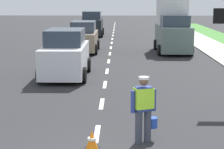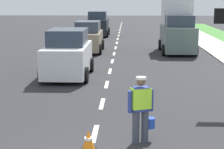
% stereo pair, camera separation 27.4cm
% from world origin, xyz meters
% --- Properties ---
extents(ground_plane, '(96.00, 96.00, 0.00)m').
position_xyz_m(ground_plane, '(0.00, 21.00, 0.00)').
color(ground_plane, '#28282B').
extents(lane_center_line, '(0.14, 46.40, 0.01)m').
position_xyz_m(lane_center_line, '(0.00, 25.20, 0.00)').
color(lane_center_line, silver).
rests_on(lane_center_line, ground).
extents(road_worker, '(0.69, 0.54, 1.67)m').
position_xyz_m(road_worker, '(1.20, 2.12, 0.93)').
color(road_worker, '#383D4C').
rests_on(road_worker, ground).
extents(traffic_cone_near, '(0.36, 0.36, 0.50)m').
position_xyz_m(traffic_cone_near, '(-0.05, 1.55, 0.24)').
color(traffic_cone_near, black).
rests_on(traffic_cone_near, ground).
extents(delivery_truck, '(2.16, 4.60, 3.54)m').
position_xyz_m(delivery_truck, '(4.04, 18.66, 1.61)').
color(delivery_truck, slate).
rests_on(delivery_truck, ground).
extents(car_oncoming_second, '(1.95, 4.07, 1.99)m').
position_xyz_m(car_oncoming_second, '(-1.74, 18.65, 0.92)').
color(car_oncoming_second, gray).
rests_on(car_oncoming_second, ground).
extents(car_oncoming_lead, '(2.08, 4.13, 2.14)m').
position_xyz_m(car_oncoming_lead, '(-1.83, 10.34, 1.00)').
color(car_oncoming_lead, silver).
rests_on(car_oncoming_lead, ground).
extents(car_oncoming_third, '(2.08, 4.03, 2.25)m').
position_xyz_m(car_oncoming_third, '(-1.89, 29.25, 1.05)').
color(car_oncoming_third, black).
rests_on(car_oncoming_third, ground).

